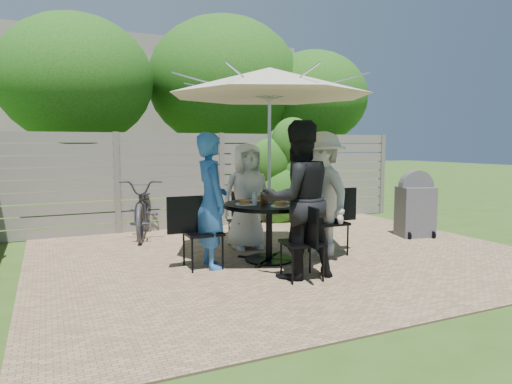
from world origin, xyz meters
name	(u,v)px	position (x,y,z in m)	size (l,w,h in m)	color
backyard_envelope	(149,115)	(0.09, 10.29, 2.61)	(60.00, 60.00, 5.00)	#33541A
patio_table	(269,221)	(-0.38, 0.10, 0.57)	(1.29, 1.29, 0.82)	black
umbrella	(270,82)	(-0.38, 0.10, 2.45)	(2.82, 2.82, 2.65)	silver
chair_back	(244,231)	(-0.35, 1.06, 0.26)	(0.45, 0.64, 0.86)	black
person_back	(247,197)	(-0.35, 0.93, 0.82)	(0.81, 0.52, 1.65)	silver
chair_left	(202,247)	(-1.35, 0.13, 0.29)	(0.70, 0.47, 0.97)	black
person_left	(211,201)	(-1.21, 0.13, 0.89)	(0.65, 0.43, 1.78)	#2962B3
chair_front	(302,258)	(-0.41, -0.87, 0.28)	(0.50, 0.69, 0.93)	black
person_front	(298,200)	(-0.41, -0.73, 0.96)	(0.93, 0.72, 1.91)	black
chair_right	(329,235)	(0.59, 0.07, 0.30)	(0.72, 0.49, 0.99)	black
person_right	(322,195)	(0.45, 0.07, 0.90)	(1.17, 0.67, 1.81)	beige
plate_back	(259,199)	(-0.37, 0.46, 0.84)	(0.26, 0.26, 0.06)	white
plate_left	(245,203)	(-0.74, 0.11, 0.84)	(0.26, 0.26, 0.06)	white
plate_front	(281,205)	(-0.39, -0.26, 0.84)	(0.26, 0.26, 0.06)	white
plate_right	(292,200)	(-0.02, 0.09, 0.84)	(0.26, 0.26, 0.06)	white
glass_back	(255,197)	(-0.48, 0.36, 0.89)	(0.07, 0.07, 0.14)	silver
glass_left	(255,200)	(-0.64, 0.00, 0.89)	(0.07, 0.07, 0.14)	silver
glass_front	(284,200)	(-0.28, -0.16, 0.89)	(0.07, 0.07, 0.14)	silver
glass_right	(283,197)	(-0.12, 0.19, 0.89)	(0.07, 0.07, 0.14)	silver
syrup_jug	(264,197)	(-0.44, 0.15, 0.90)	(0.09, 0.09, 0.16)	#59280C
coffee_cup	(269,197)	(-0.27, 0.32, 0.88)	(0.08, 0.08, 0.12)	#C6B293
bicycle	(144,207)	(-1.60, 2.60, 0.52)	(0.69, 1.98, 1.04)	#333338
bbq_grill	(415,207)	(2.68, 0.53, 0.54)	(0.67, 0.58, 1.18)	#535357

